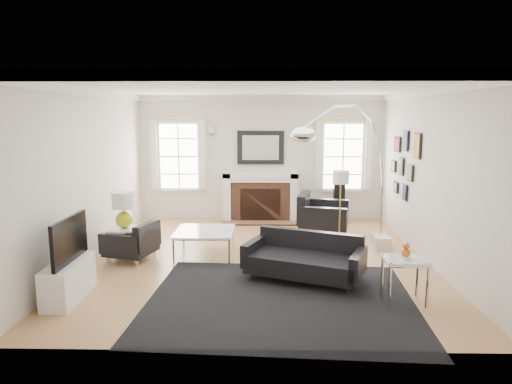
{
  "coord_description": "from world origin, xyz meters",
  "views": [
    {
      "loc": [
        0.11,
        -7.31,
        2.37
      ],
      "look_at": [
        -0.05,
        0.3,
        1.09
      ],
      "focal_mm": 32.0,
      "sensor_mm": 36.0,
      "label": 1
    }
  ],
  "objects_px": {
    "gourd_lamp": "(124,207)",
    "armchair_right": "(321,217)",
    "fireplace": "(260,197)",
    "coffee_table": "(205,232)",
    "armchair_left": "(134,242)",
    "arc_floor_lamp": "(347,174)",
    "sofa": "(305,259)"
  },
  "relations": [
    {
      "from": "sofa",
      "to": "coffee_table",
      "type": "relative_size",
      "value": 1.88
    },
    {
      "from": "coffee_table",
      "to": "armchair_left",
      "type": "bearing_deg",
      "value": -166.47
    },
    {
      "from": "fireplace",
      "to": "coffee_table",
      "type": "relative_size",
      "value": 1.73
    },
    {
      "from": "coffee_table",
      "to": "arc_floor_lamp",
      "type": "relative_size",
      "value": 0.37
    },
    {
      "from": "armchair_right",
      "to": "coffee_table",
      "type": "xyz_separation_m",
      "value": [
        -2.13,
        -1.31,
        0.01
      ]
    },
    {
      "from": "armchair_left",
      "to": "coffee_table",
      "type": "height_order",
      "value": "armchair_left"
    },
    {
      "from": "armchair_left",
      "to": "arc_floor_lamp",
      "type": "distance_m",
      "value": 3.67
    },
    {
      "from": "arc_floor_lamp",
      "to": "armchair_right",
      "type": "bearing_deg",
      "value": 98.79
    },
    {
      "from": "sofa",
      "to": "armchair_right",
      "type": "bearing_deg",
      "value": 78.13
    },
    {
      "from": "armchair_left",
      "to": "gourd_lamp",
      "type": "xyz_separation_m",
      "value": [
        -0.14,
        -0.0,
        0.59
      ]
    },
    {
      "from": "sofa",
      "to": "arc_floor_lamp",
      "type": "relative_size",
      "value": 0.7
    },
    {
      "from": "fireplace",
      "to": "sofa",
      "type": "height_order",
      "value": "fireplace"
    },
    {
      "from": "armchair_left",
      "to": "armchair_right",
      "type": "xyz_separation_m",
      "value": [
        3.26,
        1.59,
        0.09
      ]
    },
    {
      "from": "armchair_right",
      "to": "arc_floor_lamp",
      "type": "distance_m",
      "value": 1.8
    },
    {
      "from": "fireplace",
      "to": "armchair_left",
      "type": "relative_size",
      "value": 1.79
    },
    {
      "from": "gourd_lamp",
      "to": "armchair_right",
      "type": "bearing_deg",
      "value": 25.03
    },
    {
      "from": "coffee_table",
      "to": "arc_floor_lamp",
      "type": "distance_m",
      "value": 2.57
    },
    {
      "from": "coffee_table",
      "to": "arc_floor_lamp",
      "type": "bearing_deg",
      "value": -3.52
    },
    {
      "from": "armchair_right",
      "to": "gourd_lamp",
      "type": "relative_size",
      "value": 2.02
    },
    {
      "from": "fireplace",
      "to": "armchair_left",
      "type": "bearing_deg",
      "value": -125.74
    },
    {
      "from": "armchair_left",
      "to": "coffee_table",
      "type": "xyz_separation_m",
      "value": [
        1.14,
        0.27,
        0.11
      ]
    },
    {
      "from": "sofa",
      "to": "coffee_table",
      "type": "height_order",
      "value": "sofa"
    },
    {
      "from": "gourd_lamp",
      "to": "arc_floor_lamp",
      "type": "xyz_separation_m",
      "value": [
        3.63,
        0.13,
        0.54
      ]
    },
    {
      "from": "armchair_right",
      "to": "arc_floor_lamp",
      "type": "relative_size",
      "value": 0.46
    },
    {
      "from": "gourd_lamp",
      "to": "fireplace",
      "type": "bearing_deg",
      "value": 52.5
    },
    {
      "from": "armchair_left",
      "to": "armchair_right",
      "type": "distance_m",
      "value": 3.63
    },
    {
      "from": "sofa",
      "to": "arc_floor_lamp",
      "type": "bearing_deg",
      "value": 53.03
    },
    {
      "from": "sofa",
      "to": "armchair_left",
      "type": "bearing_deg",
      "value": 162.84
    },
    {
      "from": "fireplace",
      "to": "armchair_right",
      "type": "distance_m",
      "value": 1.76
    },
    {
      "from": "armchair_right",
      "to": "gourd_lamp",
      "type": "height_order",
      "value": "gourd_lamp"
    },
    {
      "from": "fireplace",
      "to": "gourd_lamp",
      "type": "height_order",
      "value": "gourd_lamp"
    },
    {
      "from": "gourd_lamp",
      "to": "armchair_left",
      "type": "bearing_deg",
      "value": 1.34
    }
  ]
}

